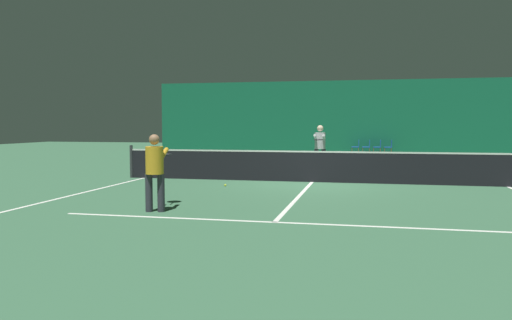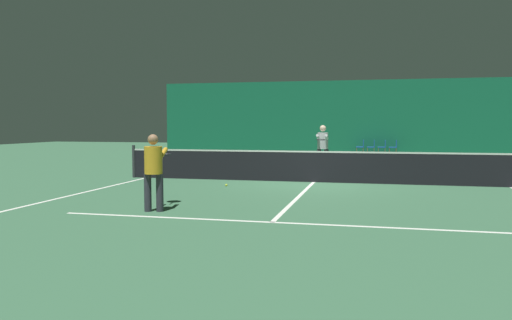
# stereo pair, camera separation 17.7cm
# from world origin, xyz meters

# --- Properties ---
(ground_plane) EXTENTS (60.00, 60.00, 0.00)m
(ground_plane) POSITION_xyz_m (0.00, 0.00, 0.00)
(ground_plane) COLOR #386647
(backdrop_curtain) EXTENTS (23.00, 0.12, 4.40)m
(backdrop_curtain) POSITION_xyz_m (0.00, 15.67, 2.20)
(backdrop_curtain) COLOR #146042
(backdrop_curtain) RESTS_ON ground
(court_line_baseline_far) EXTENTS (11.00, 0.10, 0.00)m
(court_line_baseline_far) POSITION_xyz_m (0.00, 11.90, 0.00)
(court_line_baseline_far) COLOR white
(court_line_baseline_far) RESTS_ON ground
(court_line_service_far) EXTENTS (8.25, 0.10, 0.00)m
(court_line_service_far) POSITION_xyz_m (0.00, 6.40, 0.00)
(court_line_service_far) COLOR white
(court_line_service_far) RESTS_ON ground
(court_line_service_near) EXTENTS (8.25, 0.10, 0.00)m
(court_line_service_near) POSITION_xyz_m (0.00, -6.40, 0.00)
(court_line_service_near) COLOR white
(court_line_service_near) RESTS_ON ground
(court_line_sideline_left) EXTENTS (0.10, 23.80, 0.00)m
(court_line_sideline_left) POSITION_xyz_m (-5.50, 0.00, 0.00)
(court_line_sideline_left) COLOR white
(court_line_sideline_left) RESTS_ON ground
(court_line_sideline_right) EXTENTS (0.10, 23.80, 0.00)m
(court_line_sideline_right) POSITION_xyz_m (5.50, 0.00, 0.00)
(court_line_sideline_right) COLOR white
(court_line_sideline_right) RESTS_ON ground
(court_line_centre) EXTENTS (0.10, 12.80, 0.00)m
(court_line_centre) POSITION_xyz_m (0.00, 0.00, 0.00)
(court_line_centre) COLOR white
(court_line_centre) RESTS_ON ground
(tennis_net) EXTENTS (12.00, 0.10, 1.07)m
(tennis_net) POSITION_xyz_m (0.00, 0.00, 0.51)
(tennis_net) COLOR black
(tennis_net) RESTS_ON ground
(player_near) EXTENTS (0.59, 1.34, 1.55)m
(player_near) POSITION_xyz_m (-2.55, -5.80, 0.91)
(player_near) COLOR #2D2D38
(player_near) RESTS_ON ground
(player_far) EXTENTS (0.44, 1.38, 1.72)m
(player_far) POSITION_xyz_m (-0.08, 3.47, 1.00)
(player_far) COLOR #2D2D38
(player_far) RESTS_ON ground
(courtside_chair_0) EXTENTS (0.44, 0.44, 0.84)m
(courtside_chair_0) POSITION_xyz_m (1.06, 15.12, 0.49)
(courtside_chair_0) COLOR brown
(courtside_chair_0) RESTS_ON ground
(courtside_chair_1) EXTENTS (0.44, 0.44, 0.84)m
(courtside_chair_1) POSITION_xyz_m (1.68, 15.12, 0.49)
(courtside_chair_1) COLOR brown
(courtside_chair_1) RESTS_ON ground
(courtside_chair_2) EXTENTS (0.44, 0.44, 0.84)m
(courtside_chair_2) POSITION_xyz_m (2.31, 15.12, 0.49)
(courtside_chair_2) COLOR brown
(courtside_chair_2) RESTS_ON ground
(courtside_chair_3) EXTENTS (0.44, 0.44, 0.84)m
(courtside_chair_3) POSITION_xyz_m (2.94, 15.12, 0.49)
(courtside_chair_3) COLOR brown
(courtside_chair_3) RESTS_ON ground
(tennis_ball) EXTENTS (0.07, 0.07, 0.07)m
(tennis_ball) POSITION_xyz_m (-2.29, -1.57, 0.03)
(tennis_ball) COLOR #D1DB33
(tennis_ball) RESTS_ON ground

